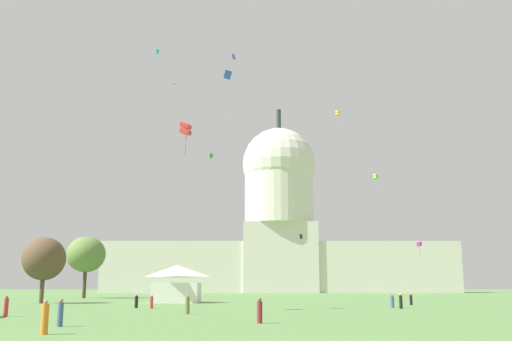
# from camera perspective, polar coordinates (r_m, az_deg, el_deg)

# --- Properties ---
(capitol_building) EXTENTS (128.04, 27.59, 69.47)m
(capitol_building) POSITION_cam_1_polar(r_m,az_deg,el_deg) (216.77, 2.33, -5.91)
(capitol_building) COLOR beige
(capitol_building) RESTS_ON ground_plane
(event_tent) EXTENTS (7.09, 7.30, 5.55)m
(event_tent) POSITION_cam_1_polar(r_m,az_deg,el_deg) (89.08, -7.78, -11.01)
(event_tent) COLOR white
(event_tent) RESTS_ON ground_plane
(tree_west_near) EXTENTS (8.82, 8.88, 9.46)m
(tree_west_near) POSITION_cam_1_polar(r_m,az_deg,el_deg) (90.62, -20.13, -8.16)
(tree_west_near) COLOR brown
(tree_west_near) RESTS_ON ground_plane
(tree_west_mid) EXTENTS (9.86, 10.32, 12.50)m
(tree_west_mid) POSITION_cam_1_polar(r_m,az_deg,el_deg) (125.46, -16.37, -7.93)
(tree_west_mid) COLOR #4C3823
(tree_west_mid) RESTS_ON ground_plane
(person_denim_back_right) EXTENTS (0.60, 0.60, 1.50)m
(person_denim_back_right) POSITION_cam_1_polar(r_m,az_deg,el_deg) (70.21, 13.26, -12.46)
(person_denim_back_right) COLOR #3D5684
(person_denim_back_right) RESTS_ON ground_plane
(person_red_front_center) EXTENTS (0.38, 0.38, 1.68)m
(person_red_front_center) POSITION_cam_1_polar(r_m,az_deg,el_deg) (52.85, -23.37, -12.23)
(person_red_front_center) COLOR red
(person_red_front_center) RESTS_ON ground_plane
(person_maroon_near_tree_east) EXTENTS (0.39, 0.39, 1.71)m
(person_maroon_near_tree_east) POSITION_cam_1_polar(r_m,az_deg,el_deg) (40.22, 0.36, -13.69)
(person_maroon_near_tree_east) COLOR maroon
(person_maroon_near_tree_east) RESTS_ON ground_plane
(person_orange_mid_right) EXTENTS (0.53, 0.53, 1.75)m
(person_orange_mid_right) POSITION_cam_1_polar(r_m,az_deg,el_deg) (33.07, -20.06, -13.52)
(person_orange_mid_right) COLOR orange
(person_orange_mid_right) RESTS_ON ground_plane
(person_black_edge_east) EXTENTS (0.51, 0.51, 1.49)m
(person_black_edge_east) POSITION_cam_1_polar(r_m,az_deg,el_deg) (80.22, 15.00, -12.19)
(person_black_edge_east) COLOR black
(person_black_edge_east) RESTS_ON ground_plane
(person_denim_front_right) EXTENTS (0.47, 0.47, 1.72)m
(person_denim_front_right) POSITION_cam_1_polar(r_m,az_deg,el_deg) (38.87, -18.69, -13.17)
(person_denim_front_right) COLOR #3D5684
(person_denim_front_right) RESTS_ON ground_plane
(person_black_near_tree_west) EXTENTS (0.54, 0.54, 1.59)m
(person_black_near_tree_west) POSITION_cam_1_polar(r_m,az_deg,el_deg) (68.92, -11.69, -12.51)
(person_black_near_tree_west) COLOR black
(person_black_near_tree_west) RESTS_ON ground_plane
(person_olive_edge_west) EXTENTS (0.44, 0.44, 1.70)m
(person_olive_edge_west) POSITION_cam_1_polar(r_m,az_deg,el_deg) (53.42, -6.76, -13.03)
(person_olive_edge_west) COLOR olive
(person_olive_edge_west) RESTS_ON ground_plane
(person_red_back_center) EXTENTS (0.39, 0.39, 1.53)m
(person_red_back_center) POSITION_cam_1_polar(r_m,az_deg,el_deg) (67.10, -10.24, -12.62)
(person_red_back_center) COLOR red
(person_red_back_center) RESTS_ON ground_plane
(person_black_deep_crowd) EXTENTS (0.50, 0.50, 1.68)m
(person_black_deep_crowd) POSITION_cam_1_polar(r_m,az_deg,el_deg) (67.26, 14.06, -12.39)
(person_black_deep_crowd) COLOR black
(person_black_deep_crowd) RESTS_ON ground_plane
(kite_green_mid) EXTENTS (1.10, 1.08, 2.44)m
(kite_green_mid) POSITION_cam_1_polar(r_m,az_deg,el_deg) (136.84, -4.47, 1.45)
(kite_green_mid) COLOR green
(kite_magenta_low) EXTENTS (1.19, 1.19, 3.37)m
(kite_magenta_low) POSITION_cam_1_polar(r_m,az_deg,el_deg) (125.97, 15.76, -6.98)
(kite_magenta_low) COLOR #D1339E
(kite_lime_mid) EXTENTS (1.37, 1.37, 3.14)m
(kite_lime_mid) POSITION_cam_1_polar(r_m,az_deg,el_deg) (151.30, 11.68, -0.61)
(kite_lime_mid) COLOR #8CD133
(kite_yellow_high) EXTENTS (1.58, 0.81, 0.21)m
(kite_yellow_high) POSITION_cam_1_polar(r_m,az_deg,el_deg) (120.96, 15.38, 5.11)
(kite_yellow_high) COLOR yellow
(kite_cyan_high) EXTENTS (0.95, 0.99, 2.81)m
(kite_cyan_high) POSITION_cam_1_polar(r_m,az_deg,el_deg) (143.15, -9.69, 11.48)
(kite_cyan_high) COLOR #33BCDB
(kite_pink_high) EXTENTS (1.36, 0.90, 2.13)m
(kite_pink_high) POSITION_cam_1_polar(r_m,az_deg,el_deg) (139.48, -7.99, 8.19)
(kite_pink_high) COLOR pink
(kite_white_high) EXTENTS (1.07, 0.80, 1.42)m
(kite_white_high) POSITION_cam_1_polar(r_m,az_deg,el_deg) (182.75, -2.54, 5.23)
(kite_white_high) COLOR white
(kite_blue_mid) EXTENTS (1.33, 0.78, 1.36)m
(kite_blue_mid) POSITION_cam_1_polar(r_m,az_deg,el_deg) (87.56, -2.80, 9.39)
(kite_blue_mid) COLOR blue
(kite_black_low) EXTENTS (0.64, 0.56, 3.19)m
(kite_black_low) POSITION_cam_1_polar(r_m,az_deg,el_deg) (125.53, 4.46, -6.63)
(kite_black_low) COLOR black
(kite_violet_high) EXTENTS (0.97, 0.79, 1.45)m
(kite_violet_high) POSITION_cam_1_polar(r_m,az_deg,el_deg) (136.65, -2.21, 11.13)
(kite_violet_high) COLOR purple
(kite_red_mid) EXTENTS (1.35, 1.28, 3.68)m
(kite_red_mid) POSITION_cam_1_polar(r_m,az_deg,el_deg) (64.09, -6.95, 4.06)
(kite_red_mid) COLOR red
(kite_gold_high) EXTENTS (1.51, 1.50, 3.49)m
(kite_gold_high) POSITION_cam_1_polar(r_m,az_deg,el_deg) (176.60, 8.04, 5.63)
(kite_gold_high) COLOR gold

